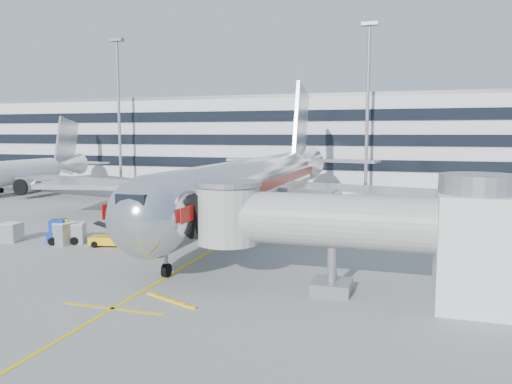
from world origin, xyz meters
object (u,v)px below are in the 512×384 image
(cargo_container_left, at_px, (64,233))
(cargo_container_right, at_px, (11,232))
(main_jet, at_px, (258,182))
(ramp_worker, at_px, (67,232))
(baggage_tug, at_px, (63,233))
(belt_loader, at_px, (115,239))
(cargo_container_front, at_px, (75,233))

(cargo_container_left, bearing_deg, cargo_container_right, -174.55)
(main_jet, relative_size, ramp_worker, 24.91)
(baggage_tug, bearing_deg, cargo_container_left, -37.64)
(cargo_container_right, xyz_separation_m, ramp_worker, (5.18, 0.63, 0.23))
(belt_loader, distance_m, cargo_container_right, 9.47)
(cargo_container_right, bearing_deg, cargo_container_left, 5.45)
(main_jet, bearing_deg, ramp_worker, -132.56)
(cargo_container_front, xyz_separation_m, ramp_worker, (-0.41, -0.40, 0.18))
(main_jet, relative_size, cargo_container_front, 24.57)
(belt_loader, xyz_separation_m, ramp_worker, (-4.23, -0.38, 0.46))
(belt_loader, relative_size, ramp_worker, 2.08)
(belt_loader, height_order, cargo_container_left, belt_loader)
(cargo_container_front, bearing_deg, main_jet, 47.53)
(belt_loader, distance_m, baggage_tug, 4.69)
(main_jet, bearing_deg, belt_loader, -121.85)
(belt_loader, bearing_deg, ramp_worker, -174.81)
(main_jet, xyz_separation_m, ramp_worker, (-12.34, -13.43, -3.21))
(cargo_container_right, bearing_deg, baggage_tug, 7.66)
(cargo_container_left, distance_m, ramp_worker, 0.29)
(main_jet, height_order, ramp_worker, main_jet)
(belt_loader, height_order, cargo_container_right, belt_loader)
(cargo_container_right, distance_m, cargo_container_front, 5.68)
(baggage_tug, height_order, cargo_container_front, baggage_tug)
(main_jet, relative_size, cargo_container_right, 31.27)
(baggage_tug, bearing_deg, cargo_container_right, -172.34)
(baggage_tug, height_order, ramp_worker, ramp_worker)
(cargo_container_front, bearing_deg, cargo_container_left, -138.49)
(belt_loader, bearing_deg, cargo_container_front, 179.78)
(main_jet, height_order, belt_loader, main_jet)
(belt_loader, bearing_deg, cargo_container_left, -173.06)
(cargo_container_left, bearing_deg, baggage_tug, 142.36)
(main_jet, distance_m, cargo_container_left, 18.80)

